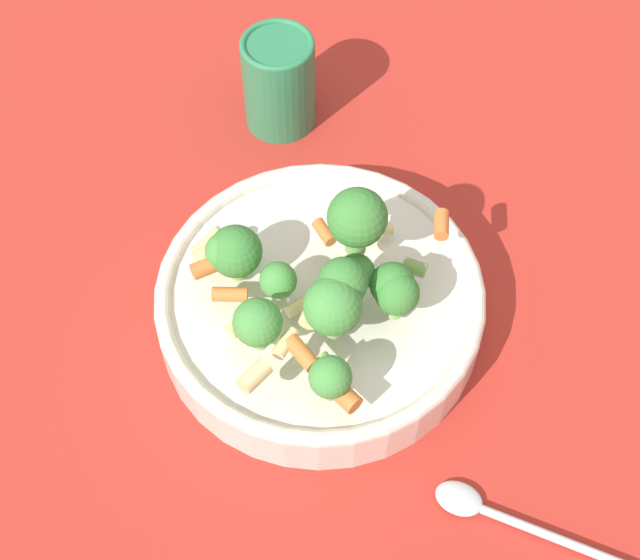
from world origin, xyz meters
The scene contains 5 objects.
ground_plane centered at (0.00, 0.00, 0.00)m, with size 3.00×3.00×0.00m, color #B72D23.
bowl centered at (0.00, 0.00, 0.03)m, with size 0.27×0.27×0.05m.
pasta_salad centered at (-0.02, 0.01, 0.09)m, with size 0.20×0.22×0.09m.
cup centered at (0.21, -0.09, 0.05)m, with size 0.07×0.07×0.10m.
spoon centered at (-0.22, -0.02, 0.00)m, with size 0.15×0.11×0.01m.
Camera 1 is at (-0.32, 0.21, 0.65)m, focal length 50.00 mm.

